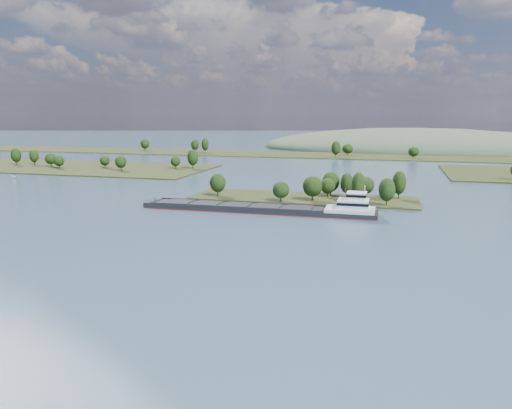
% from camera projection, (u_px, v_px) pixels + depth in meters
% --- Properties ---
extents(ground, '(1800.00, 1800.00, 0.00)m').
position_uv_depth(ground, '(272.00, 229.00, 166.46)').
color(ground, '#3A4E64').
rests_on(ground, ground).
extents(tree_island, '(100.00, 31.34, 14.50)m').
position_uv_depth(tree_island, '(317.00, 191.00, 220.24)').
color(tree_island, '#252D14').
rests_on(tree_island, ground).
extents(left_bank, '(300.00, 80.00, 16.02)m').
position_uv_depth(left_bank, '(8.00, 164.00, 358.56)').
color(left_bank, '#252D14').
rests_on(left_bank, ground).
extents(back_shoreline, '(900.00, 60.00, 15.36)m').
position_uv_depth(back_shoreline, '(357.00, 156.00, 429.23)').
color(back_shoreline, '#252D14').
rests_on(back_shoreline, ground).
extents(hill_west, '(320.00, 160.00, 44.00)m').
position_uv_depth(hill_west, '(415.00, 149.00, 511.10)').
color(hill_west, '#3A4F36').
rests_on(hill_west, ground).
extents(cargo_barge, '(92.75, 12.05, 12.53)m').
position_uv_depth(cargo_barge, '(273.00, 208.00, 193.40)').
color(cargo_barge, black).
rests_on(cargo_barge, ground).
extents(motorboat, '(5.44, 4.16, 1.99)m').
position_uv_depth(motorboat, '(13.00, 177.00, 289.79)').
color(motorboat, silver).
rests_on(motorboat, ground).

